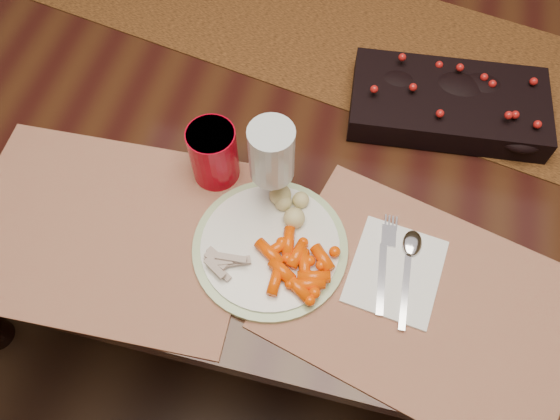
% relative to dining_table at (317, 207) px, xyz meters
% --- Properties ---
extents(floor, '(5.00, 5.00, 0.00)m').
position_rel_dining_table_xyz_m(floor, '(0.00, 0.00, -0.38)').
color(floor, black).
rests_on(floor, ground).
extents(dining_table, '(1.80, 1.00, 0.75)m').
position_rel_dining_table_xyz_m(dining_table, '(0.00, 0.00, 0.00)').
color(dining_table, black).
rests_on(dining_table, floor).
extents(table_runner, '(1.76, 0.67, 0.00)m').
position_rel_dining_table_xyz_m(table_runner, '(0.03, 0.18, 0.38)').
color(table_runner, black).
rests_on(table_runner, dining_table).
extents(centerpiece, '(0.36, 0.21, 0.07)m').
position_rel_dining_table_xyz_m(centerpiece, '(0.21, 0.04, 0.41)').
color(centerpiece, black).
rests_on(centerpiece, table_runner).
extents(placemat_main, '(0.51, 0.43, 0.00)m').
position_rel_dining_table_xyz_m(placemat_main, '(0.21, -0.33, 0.38)').
color(placemat_main, brown).
rests_on(placemat_main, dining_table).
extents(placemat_second, '(0.48, 0.36, 0.00)m').
position_rel_dining_table_xyz_m(placemat_second, '(-0.30, -0.33, 0.38)').
color(placemat_second, brown).
rests_on(placemat_second, dining_table).
extents(dinner_plate, '(0.32, 0.32, 0.01)m').
position_rel_dining_table_xyz_m(dinner_plate, '(-0.03, -0.31, 0.39)').
color(dinner_plate, white).
rests_on(dinner_plate, placemat_main).
extents(baby_carrots, '(0.12, 0.11, 0.02)m').
position_rel_dining_table_xyz_m(baby_carrots, '(0.01, -0.33, 0.40)').
color(baby_carrots, '#FA4700').
rests_on(baby_carrots, dinner_plate).
extents(mashed_potatoes, '(0.09, 0.08, 0.04)m').
position_rel_dining_table_xyz_m(mashed_potatoes, '(-0.02, -0.24, 0.41)').
color(mashed_potatoes, tan).
rests_on(mashed_potatoes, dinner_plate).
extents(turkey_shreds, '(0.07, 0.06, 0.02)m').
position_rel_dining_table_xyz_m(turkey_shreds, '(-0.09, -0.36, 0.40)').
color(turkey_shreds, '#D0B095').
rests_on(turkey_shreds, dinner_plate).
extents(napkin, '(0.15, 0.17, 0.01)m').
position_rel_dining_table_xyz_m(napkin, '(0.16, -0.30, 0.38)').
color(napkin, white).
rests_on(napkin, placemat_main).
extents(fork, '(0.04, 0.15, 0.00)m').
position_rel_dining_table_xyz_m(fork, '(0.14, -0.30, 0.39)').
color(fork, '#B3B4BF').
rests_on(fork, napkin).
extents(spoon, '(0.04, 0.15, 0.00)m').
position_rel_dining_table_xyz_m(spoon, '(0.18, -0.30, 0.39)').
color(spoon, silver).
rests_on(spoon, napkin).
extents(red_cup, '(0.09, 0.09, 0.11)m').
position_rel_dining_table_xyz_m(red_cup, '(-0.16, -0.19, 0.43)').
color(red_cup, '#A80013').
rests_on(red_cup, placemat_main).
extents(wine_glass, '(0.07, 0.07, 0.19)m').
position_rel_dining_table_xyz_m(wine_glass, '(-0.05, -0.22, 0.47)').
color(wine_glass, silver).
rests_on(wine_glass, dining_table).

